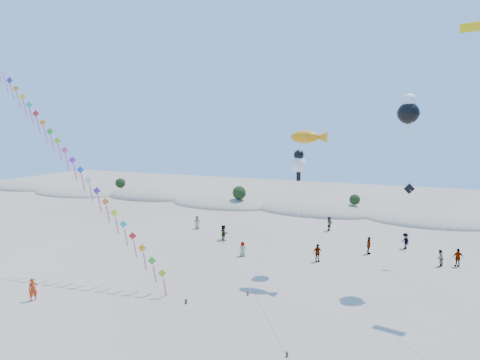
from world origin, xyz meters
The scene contains 9 objects.
dune_ridge centered at (1.06, 45.14, 0.11)m, with size 145.30×11.49×5.57m.
kite_train centered at (-17.71, 11.57, 12.47)m, with size 29.87×5.89×24.13m.
fish_kite centered at (4.92, 17.49, 12.19)m, with size 3.46×13.46×12.76m.
cartoon_kite_low centered at (3.68, 19.19, 9.87)m, with size 2.79×8.27×11.03m.
cartoon_kite_high centered at (12.61, 19.32, 14.35)m, with size 6.85×11.51×15.75m.
parafoil_kite centered at (16.78, 17.54, 19.57)m, with size 2.27×16.73×20.60m.
dark_kite centered at (15.27, 20.28, 5.27)m, with size 8.44×15.40×7.80m.
flyer_foreground centered at (-13.08, 4.73, 0.87)m, with size 0.63×0.41×1.73m, color #BA2F0E.
beachgoers centered at (6.47, 26.68, 0.86)m, with size 39.50×14.70×1.81m.
Camera 1 is at (12.31, -16.19, 13.00)m, focal length 30.00 mm.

